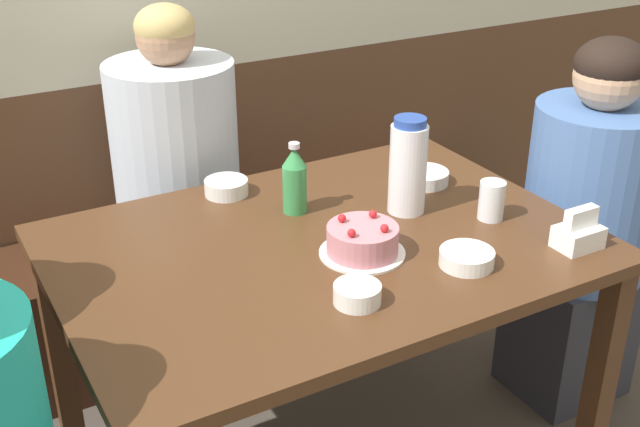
% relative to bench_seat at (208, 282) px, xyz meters
% --- Properties ---
extents(bench_seat, '(2.26, 0.38, 0.45)m').
position_rel_bench_seat_xyz_m(bench_seat, '(0.00, 0.00, 0.00)').
color(bench_seat, '#381E11').
rests_on(bench_seat, ground_plane).
extents(dining_table, '(1.30, 0.93, 0.78)m').
position_rel_bench_seat_xyz_m(dining_table, '(0.00, -0.83, 0.46)').
color(dining_table, '#4C2D19').
rests_on(dining_table, ground_plane).
extents(birthday_cake, '(0.21, 0.21, 0.09)m').
position_rel_bench_seat_xyz_m(birthday_cake, '(0.05, -0.93, 0.59)').
color(birthday_cake, white).
rests_on(birthday_cake, dining_table).
extents(water_pitcher, '(0.10, 0.10, 0.26)m').
position_rel_bench_seat_xyz_m(water_pitcher, '(0.28, -0.79, 0.68)').
color(water_pitcher, white).
rests_on(water_pitcher, dining_table).
extents(soju_bottle, '(0.06, 0.06, 0.19)m').
position_rel_bench_seat_xyz_m(soju_bottle, '(0.02, -0.65, 0.65)').
color(soju_bottle, '#388E4C').
rests_on(soju_bottle, dining_table).
extents(napkin_holder, '(0.11, 0.08, 0.11)m').
position_rel_bench_seat_xyz_m(napkin_holder, '(0.52, -1.16, 0.59)').
color(napkin_holder, white).
rests_on(napkin_holder, dining_table).
extents(bowl_soup_white, '(0.14, 0.14, 0.04)m').
position_rel_bench_seat_xyz_m(bowl_soup_white, '(0.43, -0.66, 0.57)').
color(bowl_soup_white, white).
rests_on(bowl_soup_white, dining_table).
extents(bowl_rice_small, '(0.12, 0.12, 0.04)m').
position_rel_bench_seat_xyz_m(bowl_rice_small, '(-0.10, -0.46, 0.58)').
color(bowl_rice_small, white).
rests_on(bowl_rice_small, dining_table).
extents(bowl_side_dish, '(0.13, 0.13, 0.04)m').
position_rel_bench_seat_xyz_m(bowl_side_dish, '(0.23, -1.10, 0.57)').
color(bowl_side_dish, white).
rests_on(bowl_side_dish, dining_table).
extents(bowl_sauce_shallow, '(0.10, 0.10, 0.04)m').
position_rel_bench_seat_xyz_m(bowl_sauce_shallow, '(-0.07, -1.11, 0.58)').
color(bowl_sauce_shallow, white).
rests_on(bowl_sauce_shallow, dining_table).
extents(glass_water_tall, '(0.07, 0.07, 0.10)m').
position_rel_bench_seat_xyz_m(glass_water_tall, '(0.44, -0.93, 0.61)').
color(glass_water_tall, silver).
rests_on(glass_water_tall, dining_table).
extents(person_teal_shirt, '(0.39, 0.39, 1.24)m').
position_rel_bench_seat_xyz_m(person_teal_shirt, '(-0.12, -0.11, 0.40)').
color(person_teal_shirt, '#33333D').
rests_on(person_teal_shirt, ground_plane).
extents(person_dark_striped, '(0.38, 0.38, 1.18)m').
position_rel_bench_seat_xyz_m(person_dark_striped, '(0.91, -0.85, 0.37)').
color(person_dark_striped, '#33333D').
rests_on(person_dark_striped, ground_plane).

